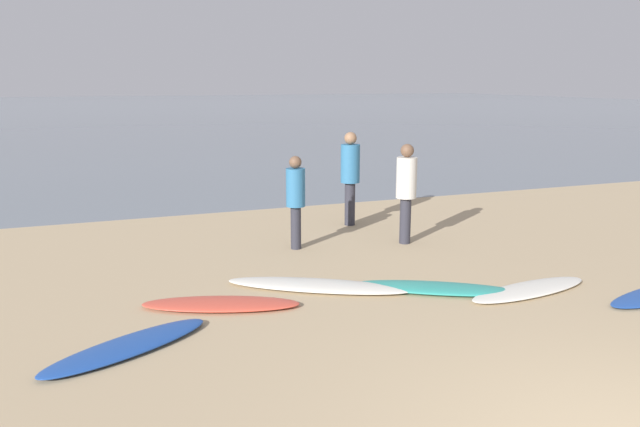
{
  "coord_description": "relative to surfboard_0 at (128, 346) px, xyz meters",
  "views": [
    {
      "loc": [
        -3.74,
        -2.63,
        2.77
      ],
      "look_at": [
        -0.12,
        6.85,
        0.6
      ],
      "focal_mm": 35.24,
      "sensor_mm": 36.0,
      "label": 1
    }
  ],
  "objects": [
    {
      "name": "surfboard_4",
      "position": [
        5.13,
        -0.0,
        -0.01
      ],
      "size": [
        2.03,
        0.82,
        0.08
      ],
      "primitive_type": "ellipsoid",
      "rotation": [
        0.0,
        0.0,
        0.15
      ],
      "color": "silver",
      "rests_on": "ground"
    },
    {
      "name": "person_2",
      "position": [
        2.94,
        3.19,
        0.87
      ],
      "size": [
        0.31,
        0.31,
        1.56
      ],
      "rotation": [
        0.0,
        0.0,
        0.52
      ],
      "color": "#2D2D38",
      "rests_on": "ground"
    },
    {
      "name": "surfboard_1",
      "position": [
        1.18,
        0.9,
        -0.0
      ],
      "size": [
        2.03,
        1.21,
        0.09
      ],
      "primitive_type": "ellipsoid",
      "rotation": [
        0.0,
        0.0,
        -0.35
      ],
      "color": "#D84C38",
      "rests_on": "ground"
    },
    {
      "name": "surfboard_3",
      "position": [
        3.99,
        0.47,
        -0.0
      ],
      "size": [
        2.2,
        1.59,
        0.09
      ],
      "primitive_type": "ellipsoid",
      "rotation": [
        0.0,
        0.0,
        -0.53
      ],
      "color": "teal",
      "rests_on": "ground"
    },
    {
      "name": "person_0",
      "position": [
        4.81,
        2.86,
        0.96
      ],
      "size": [
        0.35,
        0.35,
        1.72
      ],
      "rotation": [
        0.0,
        0.0,
        0.2
      ],
      "color": "#2D2D38",
      "rests_on": "ground"
    },
    {
      "name": "ocean_water",
      "position": [
        3.44,
        56.51,
        -0.05
      ],
      "size": [
        140.0,
        100.0,
        0.01
      ],
      "primitive_type": "cube",
      "color": "slate",
      "rests_on": "ground"
    },
    {
      "name": "ground_plane",
      "position": [
        3.44,
        6.2,
        -0.15
      ],
      "size": [
        120.0,
        120.0,
        0.2
      ],
      "primitive_type": "cube",
      "color": "tan",
      "rests_on": "ground"
    },
    {
      "name": "person_1",
      "position": [
        4.48,
        4.47,
        1.01
      ],
      "size": [
        0.36,
        0.36,
        1.8
      ],
      "rotation": [
        0.0,
        0.0,
        1.87
      ],
      "color": "#2D2D38",
      "rests_on": "ground"
    },
    {
      "name": "surfboard_0",
      "position": [
        0.0,
        0.0,
        0.0
      ],
      "size": [
        1.97,
        1.38,
        0.09
      ],
      "primitive_type": "ellipsoid",
      "rotation": [
        0.0,
        0.0,
        0.49
      ],
      "color": "#1E479E",
      "rests_on": "ground"
    },
    {
      "name": "surfboard_2",
      "position": [
        2.55,
        1.13,
        -0.0
      ],
      "size": [
        2.45,
        1.79,
        0.09
      ],
      "primitive_type": "ellipsoid",
      "rotation": [
        0.0,
        0.0,
        -0.54
      ],
      "color": "silver",
      "rests_on": "ground"
    }
  ]
}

